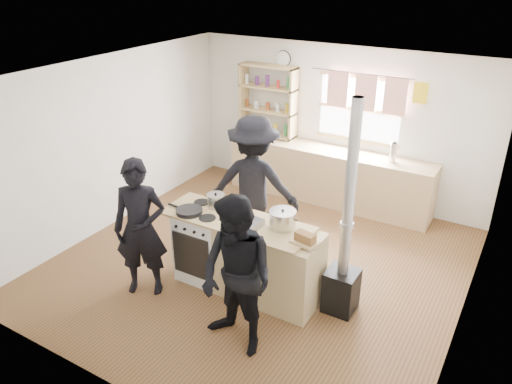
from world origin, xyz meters
TOP-DOWN VIEW (x-y plane):
  - ground at (0.00, 0.00)m, footprint 5.00×5.00m
  - back_counter at (0.00, 2.22)m, footprint 3.40×0.55m
  - shelving_unit at (-1.20, 2.34)m, footprint 1.00×0.28m
  - thermos at (1.02, 2.22)m, footprint 0.10×0.10m
  - cooking_island at (0.14, -0.55)m, footprint 1.97×0.64m
  - skillet_greens at (-0.57, -0.70)m, footprint 0.34×0.34m
  - roast_tray at (0.17, -0.61)m, footprint 0.37×0.28m
  - stockpot_stove at (-0.39, -0.40)m, footprint 0.23×0.23m
  - stockpot_counter at (0.55, -0.44)m, footprint 0.31×0.31m
  - bread_board at (0.92, -0.62)m, footprint 0.31×0.25m
  - flue_heater at (1.27, -0.33)m, footprint 0.35×0.35m
  - person_near_left at (-0.91, -1.18)m, footprint 0.74×0.65m
  - person_near_right at (0.58, -1.43)m, footprint 0.96×0.82m
  - person_far at (-0.31, 0.38)m, footprint 1.36×1.01m

SIDE VIEW (x-z plane):
  - ground at x=0.00m, z-range -0.01..0.00m
  - back_counter at x=0.00m, z-range 0.00..0.90m
  - cooking_island at x=0.14m, z-range 0.00..0.93m
  - flue_heater at x=1.27m, z-range -0.60..1.90m
  - person_near_left at x=-0.91m, z-range 0.00..1.70m
  - person_near_right at x=0.58m, z-range 0.00..1.71m
  - person_far at x=-0.31m, z-range 0.00..1.88m
  - skillet_greens at x=-0.57m, z-range 0.93..0.98m
  - roast_tray at x=0.17m, z-range 0.93..1.00m
  - bread_board at x=0.92m, z-range 0.92..1.04m
  - stockpot_stove at x=-0.39m, z-range 0.92..1.11m
  - stockpot_counter at x=0.55m, z-range 0.92..1.15m
  - thermos at x=1.02m, z-range 0.90..1.20m
  - shelving_unit at x=-1.20m, z-range 0.91..2.11m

